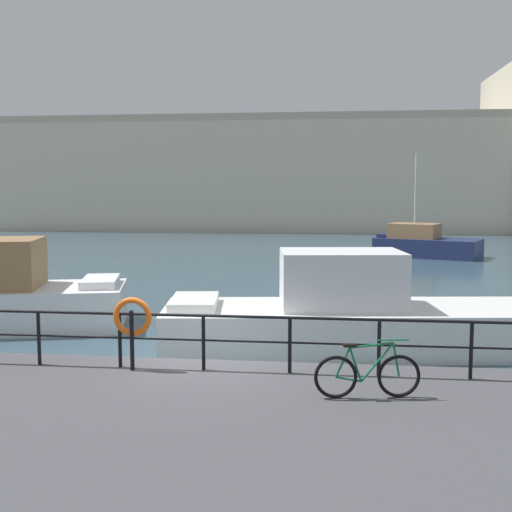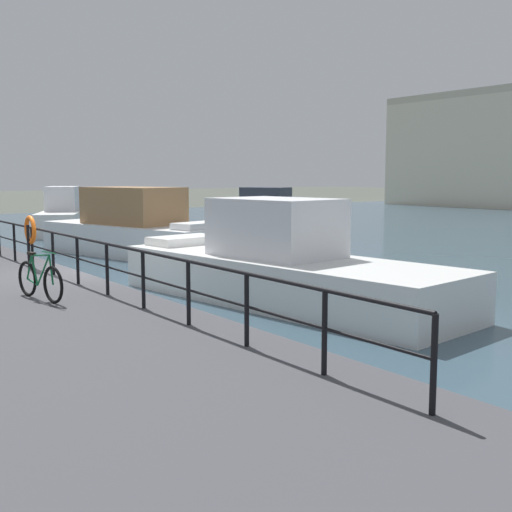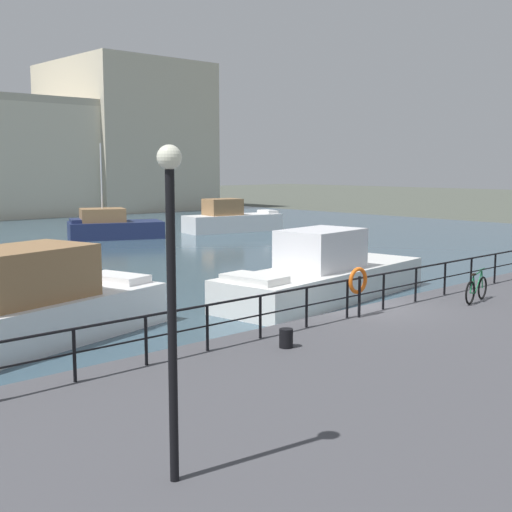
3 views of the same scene
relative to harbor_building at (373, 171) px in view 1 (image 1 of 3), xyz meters
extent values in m
plane|color=#4C5147|center=(-7.05, -55.44, -6.13)|extent=(240.00, 240.00, 0.00)
cube|color=#385160|center=(-7.05, -25.24, -6.13)|extent=(80.00, 60.00, 0.01)
cube|color=beige|center=(-7.05, 0.01, -0.73)|extent=(68.40, 14.61, 10.80)
cube|color=#B1A993|center=(-7.05, -6.99, 5.02)|extent=(68.40, 0.60, 0.70)
cube|color=white|center=(-11.48, -49.20, -4.75)|extent=(1.51, 2.25, 0.24)
cube|color=white|center=(-3.89, -51.34, -5.54)|extent=(10.06, 4.19, 1.16)
cube|color=silver|center=(-4.17, -51.38, -4.23)|extent=(3.35, 2.51, 1.46)
cube|color=white|center=(-7.96, -51.86, -4.84)|extent=(1.43, 2.22, 0.24)
cube|color=navy|center=(1.64, -27.46, -5.55)|extent=(6.91, 5.19, 1.15)
cube|color=#997047|center=(0.84, -27.11, -4.52)|extent=(3.54, 3.19, 0.92)
cube|color=navy|center=(-0.77, -26.42, -4.85)|extent=(1.51, 2.20, 0.24)
cylinder|color=silver|center=(0.84, -27.11, -1.87)|extent=(0.10, 0.10, 4.38)
cylinder|color=black|center=(-10.12, -56.19, -4.83)|extent=(0.07, 0.07, 1.05)
cylinder|color=black|center=(-8.47, -56.19, -4.83)|extent=(0.07, 0.07, 1.05)
cylinder|color=black|center=(-6.83, -56.19, -4.83)|extent=(0.07, 0.07, 1.05)
cylinder|color=black|center=(-5.19, -56.19, -4.83)|extent=(0.07, 0.07, 1.05)
cylinder|color=black|center=(-3.55, -56.19, -4.83)|extent=(0.07, 0.07, 1.05)
cylinder|color=black|center=(-1.91, -56.19, -4.83)|extent=(0.07, 0.07, 1.05)
cylinder|color=black|center=(-7.65, -56.19, -4.30)|extent=(24.62, 0.06, 0.06)
cylinder|color=black|center=(-7.65, -56.19, -4.77)|extent=(24.62, 0.04, 0.04)
torus|color=black|center=(-3.31, -57.39, -4.99)|extent=(0.72, 0.18, 0.72)
torus|color=black|center=(-4.35, -57.56, -4.99)|extent=(0.72, 0.18, 0.72)
cylinder|color=#146638|center=(-3.67, -57.45, -4.75)|extent=(0.55, 0.12, 0.66)
cylinder|color=#146638|center=(-4.03, -57.51, -4.79)|extent=(0.24, 0.07, 0.58)
cylinder|color=#146638|center=(-3.77, -57.46, -4.47)|extent=(0.72, 0.15, 0.11)
cylinder|color=#146638|center=(-4.14, -57.52, -5.03)|extent=(0.43, 0.11, 0.12)
cylinder|color=#146638|center=(-4.24, -57.54, -4.75)|extent=(0.26, 0.08, 0.51)
cylinder|color=#146638|center=(-3.37, -57.40, -4.71)|extent=(0.14, 0.06, 0.57)
cube|color=black|center=(-4.13, -57.52, -4.46)|extent=(0.23, 0.12, 0.05)
cylinder|color=#146638|center=(-3.42, -57.40, -4.38)|extent=(0.52, 0.11, 0.02)
cylinder|color=black|center=(-8.18, -56.37, -4.78)|extent=(0.08, 0.08, 1.15)
torus|color=orange|center=(-8.18, -56.31, -4.33)|extent=(0.75, 0.11, 0.75)
camera|label=1|loc=(-4.48, -67.69, -1.93)|focal=44.15mm
camera|label=2|loc=(8.72, -61.37, -2.92)|focal=45.31mm
camera|label=3|loc=(-22.73, -67.87, -1.20)|focal=47.51mm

